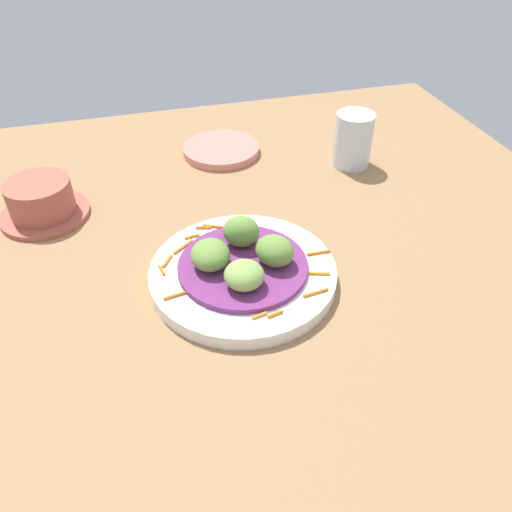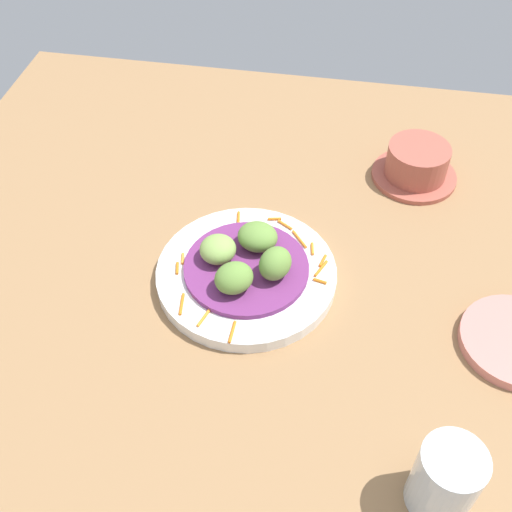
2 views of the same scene
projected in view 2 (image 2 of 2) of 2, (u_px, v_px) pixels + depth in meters
The scene contains 10 objects.
table_surface at pixel (260, 298), 84.86cm from camera, with size 110.00×110.00×2.00cm, color #936D47.
main_plate at pixel (246, 274), 85.18cm from camera, with size 24.48×24.48×1.92cm, color white.
cabbage_bed at pixel (246, 268), 84.19cm from camera, with size 16.91×16.91×0.80cm, color #702D6B.
carrot_garnish at pixel (257, 266), 84.69cm from camera, with size 22.96×20.60×0.40cm.
guac_scoop_left at pixel (218, 249), 83.72cm from camera, with size 4.89×4.95×3.27cm, color #84A851.
guac_scoop_center at pixel (234, 278), 79.90cm from camera, with size 5.14×4.49×3.85cm, color olive.
guac_scoop_right at pixel (275, 263), 81.27cm from camera, with size 4.03×4.90×4.32cm, color olive.
guac_scoop_back at pixel (258, 237), 85.21cm from camera, with size 5.53×5.00×3.43cm, color olive.
terracotta_bowl at pixel (416, 164), 98.48cm from camera, with size 13.41×13.41×5.96cm.
water_glass at pixel (445, 480), 61.95cm from camera, with size 6.63×6.63×9.39cm, color silver.
Camera 2 is at (-52.61, -8.67, 67.27)cm, focal length 43.92 mm.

